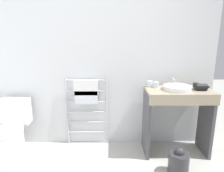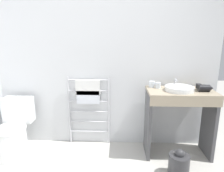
% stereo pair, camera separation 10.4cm
% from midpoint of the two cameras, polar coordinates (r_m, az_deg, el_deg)
% --- Properties ---
extents(wall_back, '(3.21, 0.12, 2.38)m').
position_cam_midpoint_polar(wall_back, '(2.84, -4.46, 6.44)').
color(wall_back, silver).
rests_on(wall_back, ground_plane).
extents(toilet, '(0.40, 0.56, 0.76)m').
position_cam_midpoint_polar(toilet, '(3.01, -27.93, -12.32)').
color(toilet, white).
rests_on(toilet, ground_plane).
extents(towel_radiator, '(0.60, 0.06, 1.01)m').
position_cam_midpoint_polar(towel_radiator, '(2.85, -8.38, -3.43)').
color(towel_radiator, silver).
rests_on(towel_radiator, ground_plane).
extents(vanity_counter, '(0.84, 0.48, 0.90)m').
position_cam_midpoint_polar(vanity_counter, '(2.78, 17.12, -7.12)').
color(vanity_counter, gray).
rests_on(vanity_counter, ground_plane).
extents(sink_basin, '(0.36, 0.36, 0.06)m').
position_cam_midpoint_polar(sink_basin, '(2.66, 17.10, -0.46)').
color(sink_basin, white).
rests_on(sink_basin, vanity_counter).
extents(faucet, '(0.02, 0.10, 0.11)m').
position_cam_midpoint_polar(faucet, '(2.83, 16.03, 1.36)').
color(faucet, silver).
rests_on(faucet, vanity_counter).
extents(cup_near_wall, '(0.08, 0.08, 0.08)m').
position_cam_midpoint_polar(cup_near_wall, '(2.75, 9.70, 0.63)').
color(cup_near_wall, silver).
rests_on(cup_near_wall, vanity_counter).
extents(cup_near_edge, '(0.07, 0.07, 0.08)m').
position_cam_midpoint_polar(cup_near_edge, '(2.72, 11.44, 0.34)').
color(cup_near_edge, silver).
rests_on(cup_near_edge, vanity_counter).
extents(hair_dryer, '(0.18, 0.17, 0.09)m').
position_cam_midpoint_polar(hair_dryer, '(2.76, 23.22, -0.21)').
color(hair_dryer, black).
rests_on(hair_dryer, vanity_counter).
extents(trash_bin, '(0.23, 0.27, 0.35)m').
position_cam_midpoint_polar(trash_bin, '(2.56, 17.30, -20.26)').
color(trash_bin, '#333335').
rests_on(trash_bin, ground_plane).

